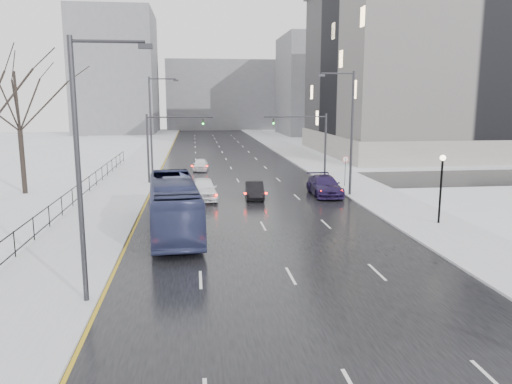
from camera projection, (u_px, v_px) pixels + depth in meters
name	position (u px, v px, depth m)	size (l,w,h in m)	color
road	(230.00, 166.00, 59.31)	(16.00, 150.00, 0.04)	black
cross_road	(239.00, 182.00, 47.60)	(130.00, 10.00, 0.04)	black
sidewalk_left	(140.00, 167.00, 58.03)	(5.00, 150.00, 0.16)	silver
sidewalk_right	(316.00, 164.00, 60.56)	(5.00, 150.00, 0.16)	silver
park_strip	(55.00, 168.00, 56.88)	(14.00, 150.00, 0.12)	white
tree_park_e	(25.00, 195.00, 41.50)	(9.45, 9.45, 13.50)	black
iron_fence	(39.00, 223.00, 28.30)	(0.06, 70.00, 1.30)	black
streetlight_r_mid	(349.00, 127.00, 39.76)	(2.95, 0.25, 10.00)	#2D2D33
streetlight_l_near	(84.00, 159.00, 18.27)	(2.95, 0.25, 10.00)	#2D2D33
streetlight_l_far	(153.00, 122.00, 49.49)	(2.95, 0.25, 10.00)	#2D2D33
lamppost_r_mid	(441.00, 179.00, 30.83)	(0.36, 0.36, 4.28)	black
mast_signal_right	(315.00, 139.00, 47.74)	(6.10, 0.33, 6.50)	#2D2D33
mast_signal_left	(159.00, 140.00, 45.97)	(6.10, 0.33, 6.50)	#2D2D33
no_uturn_sign	(345.00, 162.00, 44.39)	(0.60, 0.06, 2.70)	#2D2D33
civic_building	(461.00, 76.00, 73.21)	(41.00, 31.00, 24.80)	gray
bldg_far_right	(334.00, 86.00, 114.37)	(24.00, 20.00, 22.00)	slate
bldg_far_left	(116.00, 73.00, 117.54)	(18.00, 22.00, 28.00)	slate
bldg_far_center	(223.00, 95.00, 136.23)	(30.00, 18.00, 18.00)	slate
bus	(174.00, 205.00, 29.42)	(2.68, 11.44, 3.19)	navy
sedan_center_near	(203.00, 189.00, 39.21)	(2.00, 4.98, 1.70)	white
sedan_right_near	(254.00, 190.00, 39.61)	(1.40, 4.01, 1.32)	black
sedan_right_far	(325.00, 186.00, 40.92)	(2.24, 5.51, 1.60)	#21153F
sedan_center_far	(201.00, 164.00, 55.33)	(1.58, 3.94, 1.34)	white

